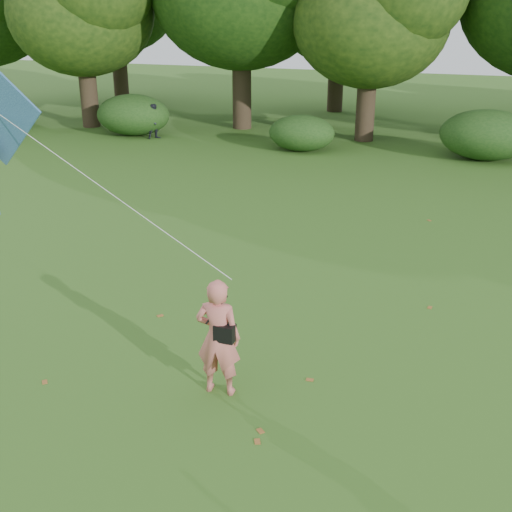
% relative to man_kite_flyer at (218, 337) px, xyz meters
% --- Properties ---
extents(ground, '(100.00, 100.00, 0.00)m').
position_rel_man_kite_flyer_xyz_m(ground, '(0.56, -0.06, -0.93)').
color(ground, '#265114').
rests_on(ground, ground).
extents(man_kite_flyer, '(0.71, 0.50, 1.86)m').
position_rel_man_kite_flyer_xyz_m(man_kite_flyer, '(0.00, 0.00, 0.00)').
color(man_kite_flyer, '#CC6960').
rests_on(man_kite_flyer, ground).
extents(bystander_left, '(0.90, 0.92, 1.50)m').
position_rel_man_kite_flyer_xyz_m(bystander_left, '(-10.13, 17.32, -0.18)').
color(bystander_left, '#22252D').
rests_on(bystander_left, ground).
extents(crossbody_bag, '(0.43, 0.20, 0.72)m').
position_rel_man_kite_flyer_xyz_m(crossbody_bag, '(0.12, -0.03, 0.12)').
color(crossbody_bag, black).
rests_on(crossbody_bag, ground).
extents(tree_line, '(54.70, 15.30, 9.48)m').
position_rel_man_kite_flyer_xyz_m(tree_line, '(2.23, 22.81, 4.67)').
color(tree_line, '#3A2D1E').
rests_on(tree_line, ground).
extents(shrub_band, '(39.15, 3.22, 1.88)m').
position_rel_man_kite_flyer_xyz_m(shrub_band, '(-0.16, 17.54, -0.08)').
color(shrub_band, '#264919').
rests_on(shrub_band, ground).
extents(fallen_leaves, '(9.38, 13.39, 0.01)m').
position_rel_man_kite_flyer_xyz_m(fallen_leaves, '(-0.11, 0.38, -0.93)').
color(fallen_leaves, brown).
rests_on(fallen_leaves, ground).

